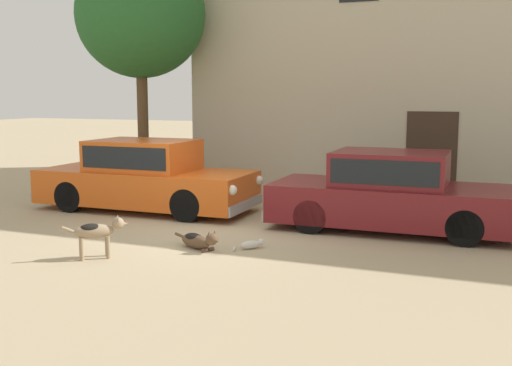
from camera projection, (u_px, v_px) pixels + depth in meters
name	position (u px, v px, depth m)	size (l,w,h in m)	color
ground_plane	(204.00, 230.00, 11.24)	(80.00, 80.00, 0.00)	tan
parked_sedan_nearest	(145.00, 176.00, 13.08)	(4.80, 1.87, 1.51)	#D15619
parked_sedan_second	(391.00, 192.00, 11.14)	(4.54, 1.89, 1.45)	maroon
stray_dog_spotted	(97.00, 231.00, 9.26)	(0.79, 0.70, 0.64)	#997F60
stray_dog_tan	(198.00, 240.00, 9.84)	(1.03, 0.49, 0.35)	brown
stray_cat	(251.00, 244.00, 9.88)	(0.43, 0.52, 0.15)	beige
acacia_tree_left	(140.00, 15.00, 14.67)	(3.19, 2.88, 5.90)	brown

